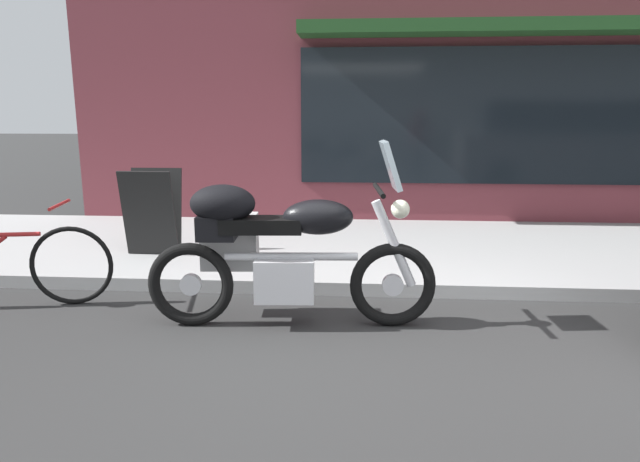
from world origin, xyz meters
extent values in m
plane|color=#2B2B2B|center=(0.00, 0.00, 0.00)|extent=(80.00, 80.00, 0.00)
torus|color=black|center=(0.30, 0.68, 0.32)|extent=(0.65, 0.13, 0.65)
cylinder|color=silver|center=(0.30, 0.68, 0.32)|extent=(0.16, 0.07, 0.16)
torus|color=black|center=(-1.23, 0.58, 0.32)|extent=(0.65, 0.13, 0.65)
cylinder|color=silver|center=(-1.23, 0.58, 0.32)|extent=(0.16, 0.07, 0.16)
cube|color=silver|center=(-0.52, 0.62, 0.37)|extent=(0.46, 0.33, 0.32)
cylinder|color=silver|center=(-0.47, 0.63, 0.54)|extent=(0.99, 0.13, 0.06)
ellipsoid|color=black|center=(-0.27, 0.64, 0.84)|extent=(0.54, 0.31, 0.26)
cube|color=black|center=(-0.69, 0.61, 0.78)|extent=(0.61, 0.28, 0.11)
cube|color=black|center=(-1.02, 0.59, 0.76)|extent=(0.29, 0.24, 0.18)
cylinder|color=silver|center=(0.30, 0.68, 0.64)|extent=(0.35, 0.09, 0.67)
cylinder|color=black|center=(0.18, 0.67, 1.04)|extent=(0.08, 0.62, 0.04)
cube|color=silver|center=(0.26, 0.68, 1.22)|extent=(0.17, 0.33, 0.35)
sphere|color=#EAEACC|center=(0.34, 0.68, 0.90)|extent=(0.14, 0.14, 0.14)
cube|color=#A8A8A8|center=(-0.98, 0.83, 0.60)|extent=(0.45, 0.23, 0.44)
cube|color=black|center=(-0.98, 0.94, 0.60)|extent=(0.37, 0.04, 0.03)
ellipsoid|color=black|center=(-0.97, 0.59, 0.94)|extent=(0.50, 0.35, 0.28)
torus|color=black|center=(-2.37, 0.98, 0.34)|extent=(0.67, 0.17, 0.68)
cylinder|color=#B22323|center=(-2.86, 0.88, 0.62)|extent=(0.55, 0.14, 0.04)
cylinder|color=#B22323|center=(-2.42, 0.97, 0.86)|extent=(0.12, 0.48, 0.03)
cube|color=black|center=(-2.15, 2.17, 0.57)|extent=(0.55, 0.19, 0.90)
cube|color=black|center=(-2.15, 2.39, 0.57)|extent=(0.55, 0.19, 0.90)
camera|label=1|loc=(0.05, -3.38, 1.59)|focal=31.33mm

